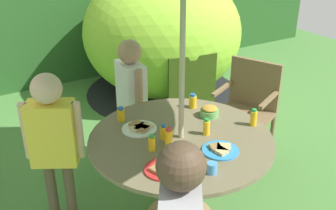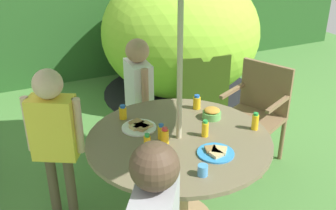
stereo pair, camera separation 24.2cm
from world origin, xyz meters
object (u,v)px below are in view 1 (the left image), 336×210
juice_bottle_mid_left (193,101)px  cup_near (212,168)px  snack_bowl (209,111)px  juice_bottle_far_left (152,143)px  juice_bottle_far_right (169,137)px  juice_bottle_front_edge (207,127)px  juice_bottle_back_edge (254,118)px  garden_table (181,159)px  juice_bottle_near_right (121,114)px  juice_bottle_near_left (164,132)px  child_in_white_shirt (131,88)px  plate_center_back (220,150)px  wooden_chair (248,104)px  plate_mid_right (140,128)px  child_in_yellow_shirt (53,134)px  plate_center_front (164,169)px  dome_tent (162,33)px

juice_bottle_mid_left → cup_near: bearing=-116.4°
snack_bowl → juice_bottle_far_left: (-0.60, -0.20, 0.01)m
juice_bottle_far_left → juice_bottle_far_right: size_ratio=0.85×
juice_bottle_front_edge → cup_near: bearing=-121.4°
juice_bottle_back_edge → juice_bottle_far_left: bearing=174.7°
garden_table → juice_bottle_near_right: (-0.25, 0.42, 0.23)m
snack_bowl → juice_bottle_far_right: (-0.48, -0.21, 0.02)m
juice_bottle_near_left → juice_bottle_near_right: 0.41m
child_in_white_shirt → cup_near: (-0.11, -1.31, 0.00)m
plate_center_back → juice_bottle_mid_left: juice_bottle_mid_left is taller
wooden_chair → plate_mid_right: (-1.24, -0.26, 0.22)m
plate_mid_right → wooden_chair: bearing=11.9°
juice_bottle_near_right → juice_bottle_far_left: size_ratio=0.95×
juice_bottle_far_left → juice_bottle_near_right: bearing=90.1°
child_in_white_shirt → juice_bottle_back_edge: 1.10m
plate_center_back → juice_bottle_near_right: juice_bottle_near_right is taller
plate_mid_right → child_in_yellow_shirt: bearing=162.0°
cup_near → juice_bottle_near_left: bearing=95.7°
snack_bowl → juice_bottle_front_edge: 0.28m
snack_bowl → juice_bottle_far_right: 0.52m
plate_center_front → juice_bottle_far_right: size_ratio=1.82×
dome_tent → juice_bottle_far_right: 2.52m
child_in_yellow_shirt → juice_bottle_front_edge: child_in_yellow_shirt is taller
dome_tent → plate_center_back: (-0.96, -2.43, -0.04)m
juice_bottle_mid_left → juice_bottle_front_edge: juice_bottle_front_edge is taller
dome_tent → juice_bottle_far_right: (-1.21, -2.21, 0.01)m
dome_tent → plate_center_front: size_ratio=9.36×
snack_bowl → plate_center_back: size_ratio=0.58×
plate_center_front → juice_bottle_front_edge: juice_bottle_front_edge is taller
juice_bottle_back_edge → child_in_yellow_shirt: bearing=157.4°
juice_bottle_far_left → juice_bottle_mid_left: 0.69m
garden_table → juice_bottle_far_right: bearing=-157.3°
plate_mid_right → juice_bottle_near_right: size_ratio=2.28×
plate_center_back → cup_near: (-0.19, -0.16, 0.02)m
snack_bowl → wooden_chair: bearing=26.0°
snack_bowl → dome_tent: bearing=69.8°
child_in_white_shirt → juice_bottle_near_left: size_ratio=10.67×
snack_bowl → cup_near: size_ratio=2.04×
garden_table → plate_center_front: (-0.30, -0.28, 0.19)m
wooden_chair → juice_bottle_front_edge: wooden_chair is taller
wooden_chair → child_in_yellow_shirt: size_ratio=0.76×
plate_center_back → child_in_yellow_shirt: bearing=141.5°
juice_bottle_near_left → juice_bottle_mid_left: juice_bottle_mid_left is taller
garden_table → snack_bowl: size_ratio=9.12×
juice_bottle_far_left → juice_bottle_front_edge: (0.42, -0.01, 0.00)m
juice_bottle_near_right → juice_bottle_front_edge: (0.42, -0.48, 0.01)m
juice_bottle_near_left → juice_bottle_far_left: juice_bottle_far_left is taller
juice_bottle_far_left → juice_bottle_mid_left: same height
juice_bottle_mid_left → cup_near: 0.88m
child_in_white_shirt → juice_bottle_far_left: (-0.29, -0.91, 0.02)m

